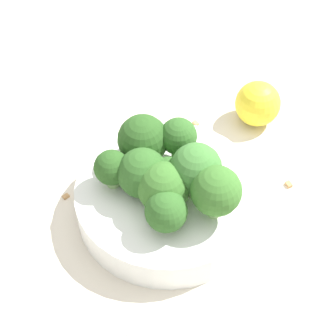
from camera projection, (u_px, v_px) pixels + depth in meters
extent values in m
plane|color=beige|center=(168.00, 210.00, 0.64)|extent=(3.00, 3.00, 0.00)
cylinder|color=white|center=(168.00, 199.00, 0.63)|extent=(0.21, 0.21, 0.04)
cylinder|color=#84AD66|center=(195.00, 184.00, 0.60)|extent=(0.02, 0.02, 0.03)
sphere|color=#3D7533|center=(196.00, 169.00, 0.58)|extent=(0.06, 0.06, 0.06)
cylinder|color=#8EB770|center=(215.00, 206.00, 0.58)|extent=(0.02, 0.02, 0.03)
sphere|color=#386B28|center=(216.00, 191.00, 0.56)|extent=(0.05, 0.05, 0.05)
cylinder|color=#8EB770|center=(164.00, 199.00, 0.59)|extent=(0.02, 0.02, 0.02)
sphere|color=#386B28|center=(164.00, 188.00, 0.58)|extent=(0.06, 0.06, 0.06)
cylinder|color=#8EB770|center=(144.00, 152.00, 0.63)|extent=(0.01, 0.01, 0.02)
sphere|color=#28511E|center=(143.00, 140.00, 0.62)|extent=(0.06, 0.06, 0.06)
cylinder|color=#8EB770|center=(143.00, 184.00, 0.61)|extent=(0.02, 0.02, 0.02)
sphere|color=#2D5B23|center=(142.00, 173.00, 0.59)|extent=(0.05, 0.05, 0.05)
cylinder|color=#84AD66|center=(166.00, 221.00, 0.57)|extent=(0.02, 0.02, 0.02)
sphere|color=#2D5B23|center=(166.00, 211.00, 0.56)|extent=(0.04, 0.04, 0.04)
cylinder|color=#8EB770|center=(113.00, 178.00, 0.61)|extent=(0.02, 0.02, 0.02)
sphere|color=#28511E|center=(112.00, 168.00, 0.60)|extent=(0.04, 0.04, 0.04)
cylinder|color=#8EB770|center=(168.00, 180.00, 0.61)|extent=(0.03, 0.03, 0.02)
sphere|color=#2D5B23|center=(168.00, 170.00, 0.60)|extent=(0.04, 0.04, 0.04)
cylinder|color=#84AD66|center=(178.00, 150.00, 0.63)|extent=(0.02, 0.02, 0.03)
sphere|color=#2D5B23|center=(178.00, 136.00, 0.61)|extent=(0.04, 0.04, 0.04)
cylinder|color=#B7B7BC|center=(149.00, 328.00, 0.49)|extent=(0.04, 0.04, 0.01)
sphere|color=yellow|center=(258.00, 104.00, 0.72)|extent=(0.06, 0.06, 0.06)
cube|color=tan|center=(196.00, 122.00, 0.73)|extent=(0.01, 0.01, 0.01)
cube|color=#AD7F4C|center=(148.00, 131.00, 0.72)|extent=(0.01, 0.01, 0.01)
cube|color=#AD7F4C|center=(289.00, 183.00, 0.67)|extent=(0.01, 0.01, 0.01)
cube|color=#AD7F4C|center=(66.00, 195.00, 0.65)|extent=(0.01, 0.01, 0.01)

